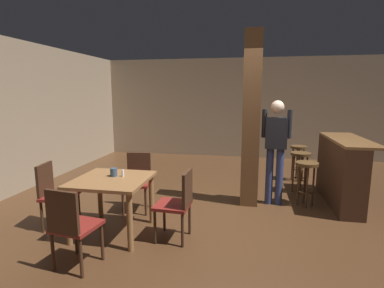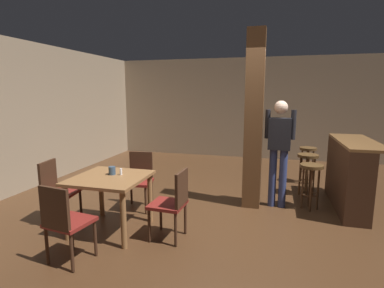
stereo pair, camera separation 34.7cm
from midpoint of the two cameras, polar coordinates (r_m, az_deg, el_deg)
The scene contains 15 objects.
ground_plane at distance 4.57m, azimuth 5.32°, elevation -14.06°, with size 10.80×10.80×0.00m, color #422816.
wall_back at distance 8.68m, azimuth 8.37°, elevation 6.74°, with size 8.00×0.10×2.80m, color gray.
pillar at distance 4.87m, azimuth 9.21°, elevation 4.43°, with size 0.28×0.28×2.80m, color brown.
dining_table at distance 4.10m, azimuth -17.33°, elevation -7.99°, with size 0.93×0.93×0.75m.
chair_west at distance 4.61m, azimuth -26.79°, elevation -8.16°, with size 0.47×0.47×0.89m.
chair_north at distance 4.85m, azimuth -12.36°, elevation -6.44°, with size 0.47×0.47×0.89m.
chair_east at distance 3.80m, azimuth -5.26°, elevation -10.86°, with size 0.44×0.44×0.89m.
chair_south at distance 3.48m, azimuth -24.73°, elevation -13.73°, with size 0.47×0.47×0.89m.
napkin_cup at distance 4.14m, azimuth -17.05°, elevation -5.19°, with size 0.09×0.09×0.11m, color #33475B.
salt_shaker at distance 4.10m, azimuth -15.42°, elevation -5.40°, with size 0.03×0.03×0.09m, color silver.
standing_person at distance 4.99m, azimuth 13.77°, elevation -0.20°, with size 0.47×0.23×1.72m.
bar_counter at distance 5.52m, azimuth 24.77°, elevation -4.60°, with size 0.56×1.64×1.10m.
bar_stool_near at distance 5.16m, azimuth 19.20°, elevation -5.28°, with size 0.36×0.36×0.73m.
bar_stool_mid at distance 5.81m, azimuth 18.37°, elevation -3.37°, with size 0.36×0.36×0.76m.
bar_stool_far at distance 6.60m, azimuth 18.18°, elevation -2.01°, with size 0.33×0.33×0.74m.
Camera 1 is at (0.21, -4.20, 1.84)m, focal length 28.00 mm.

